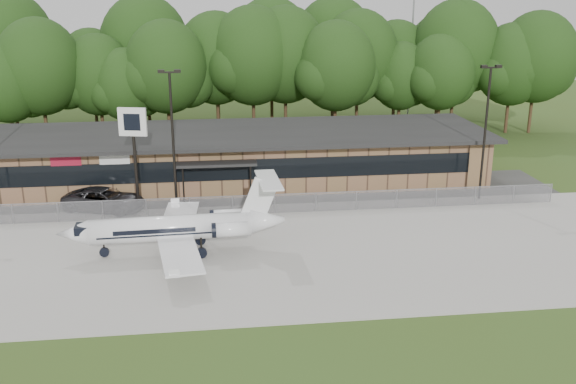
{
  "coord_description": "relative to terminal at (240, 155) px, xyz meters",
  "views": [
    {
      "loc": [
        -2.34,
        -28.29,
        15.42
      ],
      "look_at": [
        2.61,
        12.0,
        2.59
      ],
      "focal_mm": 40.0,
      "sensor_mm": 36.0,
      "label": 1
    }
  ],
  "objects": [
    {
      "name": "light_pole_mid",
      "position": [
        -5.0,
        -7.44,
        3.8
      ],
      "size": [
        1.55,
        0.3,
        10.23
      ],
      "color": "black",
      "rests_on": "ground"
    },
    {
      "name": "pole_sign",
      "position": [
        -7.74,
        -7.14,
        3.66
      ],
      "size": [
        2.0,
        0.67,
        7.62
      ],
      "rotation": [
        0.0,
        0.0,
        -0.23
      ],
      "color": "black",
      "rests_on": "ground"
    },
    {
      "name": "terminal",
      "position": [
        0.0,
        0.0,
        0.0
      ],
      "size": [
        41.0,
        11.65,
        4.3
      ],
      "color": "brown",
      "rests_on": "ground"
    },
    {
      "name": "suv",
      "position": [
        -10.21,
        -6.56,
        -1.35
      ],
      "size": [
        6.52,
        4.5,
        1.65
      ],
      "primitive_type": "imported",
      "rotation": [
        0.0,
        0.0,
        1.25
      ],
      "color": "#323134",
      "rests_on": "ground"
    },
    {
      "name": "treeline",
      "position": [
        0.0,
        18.06,
        5.32
      ],
      "size": [
        72.0,
        12.0,
        15.0
      ],
      "primitive_type": null,
      "color": "#1A3210",
      "rests_on": "ground"
    },
    {
      "name": "parking_lot",
      "position": [
        0.0,
        -4.44,
        -2.15
      ],
      "size": [
        50.0,
        9.0,
        0.06
      ],
      "primitive_type": "cube",
      "color": "#383835",
      "rests_on": "ground"
    },
    {
      "name": "fence",
      "position": [
        0.0,
        -8.94,
        -1.4
      ],
      "size": [
        46.0,
        0.04,
        1.52
      ],
      "color": "gray",
      "rests_on": "ground"
    },
    {
      "name": "radio_mast",
      "position": [
        22.0,
        24.06,
        10.32
      ],
      "size": [
        0.2,
        0.2,
        25.0
      ],
      "primitive_type": "cylinder",
      "color": "gray",
      "rests_on": "ground"
    },
    {
      "name": "apron",
      "position": [
        0.0,
        -15.94,
        -2.14
      ],
      "size": [
        64.0,
        18.0,
        0.08
      ],
      "primitive_type": "cube",
      "color": "#9E9B93",
      "rests_on": "ground"
    },
    {
      "name": "light_pole_right",
      "position": [
        18.0,
        -7.44,
        3.8
      ],
      "size": [
        1.55,
        0.3,
        10.23
      ],
      "color": "black",
      "rests_on": "ground"
    },
    {
      "name": "ground",
      "position": [
        0.0,
        -23.94,
        -2.18
      ],
      "size": [
        160.0,
        160.0,
        0.0
      ],
      "primitive_type": "plane",
      "color": "#3B4F1C",
      "rests_on": "ground"
    },
    {
      "name": "business_jet",
      "position": [
        -4.42,
        -15.44,
        -0.53
      ],
      "size": [
        13.67,
        12.16,
        4.61
      ],
      "rotation": [
        0.0,
        0.0,
        0.04
      ],
      "color": "white",
      "rests_on": "ground"
    }
  ]
}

